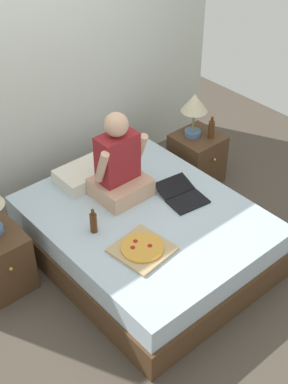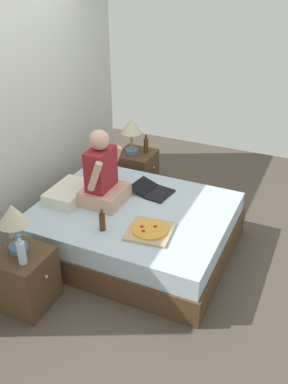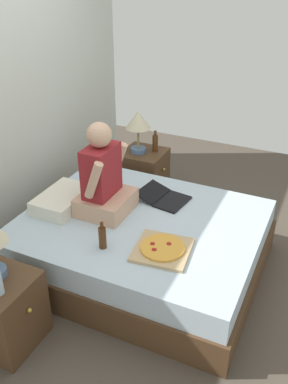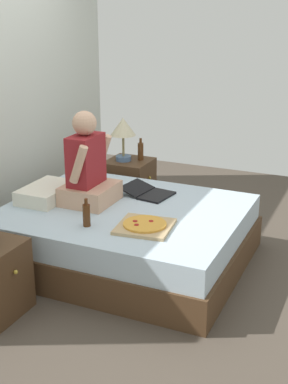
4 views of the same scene
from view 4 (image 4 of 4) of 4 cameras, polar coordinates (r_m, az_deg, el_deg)
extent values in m
plane|color=#4C4238|center=(4.61, -1.99, -7.25)|extent=(5.89, 5.89, 0.00)
cube|color=#4C331E|center=(4.55, -2.01, -5.74)|extent=(1.60, 1.96, 0.27)
cube|color=silver|center=(4.46, -2.04, -2.96)|extent=(1.55, 1.90, 0.21)
sphere|color=gold|center=(3.73, -13.53, -8.30)|extent=(0.03, 0.03, 0.03)
cube|color=#4C331E|center=(5.65, -1.57, 0.81)|extent=(0.44, 0.44, 0.53)
sphere|color=gold|center=(5.52, 0.61, 1.53)|extent=(0.03, 0.03, 0.03)
cylinder|color=#4C6B93|center=(5.56, -2.20, 3.62)|extent=(0.16, 0.16, 0.05)
cylinder|color=olive|center=(5.52, -2.22, 4.97)|extent=(0.02, 0.02, 0.22)
cone|color=beige|center=(5.48, -2.25, 7.00)|extent=(0.26, 0.26, 0.18)
cylinder|color=#512D14|center=(5.56, -0.36, 4.35)|extent=(0.06, 0.06, 0.18)
cylinder|color=#512D14|center=(5.54, -0.37, 5.50)|extent=(0.03, 0.03, 0.05)
cube|color=silver|center=(4.66, -10.29, -0.07)|extent=(0.52, 0.34, 0.12)
cube|color=tan|center=(4.54, -5.75, -0.13)|extent=(0.44, 0.40, 0.16)
cube|color=maroon|center=(4.46, -6.21, 3.43)|extent=(0.34, 0.20, 0.42)
sphere|color=tan|center=(4.39, -6.36, 7.32)|extent=(0.20, 0.20, 0.20)
cylinder|color=tan|center=(4.27, -6.99, 2.94)|extent=(0.07, 0.18, 0.32)
cylinder|color=tan|center=(4.60, -4.43, 4.25)|extent=(0.07, 0.18, 0.32)
cube|color=black|center=(4.67, 1.34, -0.38)|extent=(0.35, 0.26, 0.02)
cube|color=black|center=(4.76, -0.78, 0.46)|extent=(0.34, 0.24, 0.06)
cube|color=tan|center=(4.02, 0.08, -3.70)|extent=(0.44, 0.44, 0.02)
cylinder|color=gold|center=(4.01, 0.08, -3.43)|extent=(0.33, 0.33, 0.02)
cylinder|color=maroon|center=(3.98, -0.80, -3.51)|extent=(0.04, 0.04, 0.00)
cylinder|color=maroon|center=(4.04, 0.76, -3.11)|extent=(0.04, 0.04, 0.00)
cylinder|color=maroon|center=(4.04, -0.96, -3.12)|extent=(0.04, 0.04, 0.00)
cylinder|color=#4C2811|center=(4.05, -6.15, -2.50)|extent=(0.06, 0.06, 0.17)
cylinder|color=#4C2811|center=(4.01, -6.21, -1.05)|extent=(0.03, 0.03, 0.05)
camera|label=1|loc=(2.04, 65.60, 47.60)|focal=50.00mm
camera|label=2|loc=(0.82, -7.61, 75.12)|focal=40.00mm
camera|label=3|loc=(1.23, -5.23, 34.54)|focal=40.00mm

